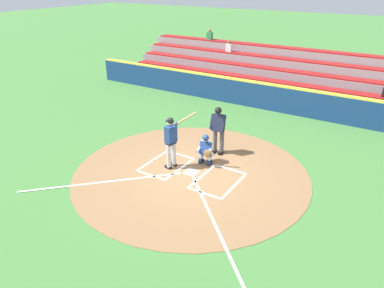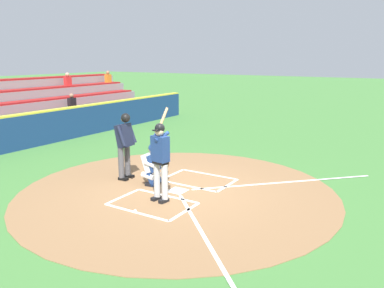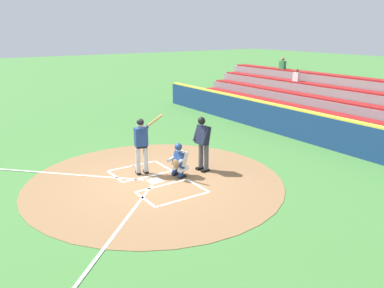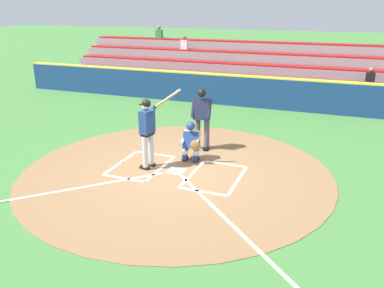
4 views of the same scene
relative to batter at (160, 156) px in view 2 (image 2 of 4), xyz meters
name	(u,v)px [view 2 (image 2 of 4)]	position (x,y,z in m)	size (l,w,h in m)	color
ground_plane	(178,191)	(-0.76, -0.04, -1.10)	(120.00, 120.00, 0.00)	#427A38
dirt_circle	(178,191)	(-0.76, -0.04, -1.09)	(8.00, 8.00, 0.01)	olive
home_plate_and_chalk	(208,197)	(-0.76, 0.84, -1.08)	(7.93, 4.91, 0.01)	white
batter	(160,156)	(0.00, 0.00, 0.00)	(1.01, 0.60, 2.13)	#BCBCBC
catcher	(153,163)	(-0.86, -0.88, -0.51)	(0.64, 0.62, 1.13)	black
plate_umpire	(125,142)	(-0.83, -1.82, -0.02)	(0.60, 0.44, 1.86)	#4C4C51
baseball	(135,211)	(0.88, -0.06, -1.06)	(0.07, 0.07, 0.07)	white
backstop_wall	(1,135)	(-0.76, -7.54, -0.45)	(22.00, 0.36, 1.31)	navy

